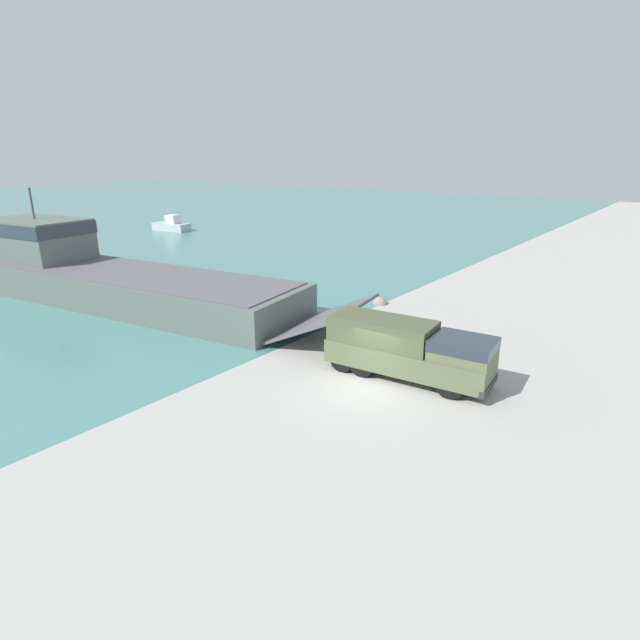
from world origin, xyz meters
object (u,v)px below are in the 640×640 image
Objects in this scene: landing_craft at (103,273)px; soldier_on_ramp at (446,342)px; moored_boat_a at (172,225)px; military_truck at (408,349)px.

landing_craft reaches higher than soldier_on_ramp.
landing_craft reaches higher than moored_boat_a.
moored_boat_a is (20.66, 51.45, -0.27)m from soldier_on_ramp.
landing_craft reaches higher than military_truck.
landing_craft is 5.67× the size of moored_boat_a.
military_truck reaches higher than soldier_on_ramp.
landing_craft is 26.07m from soldier_on_ramp.
landing_craft is 35.99m from moored_boat_a.
moored_boat_a is (25.09, 25.78, -1.20)m from landing_craft.
military_truck is 56.24m from moored_boat_a.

